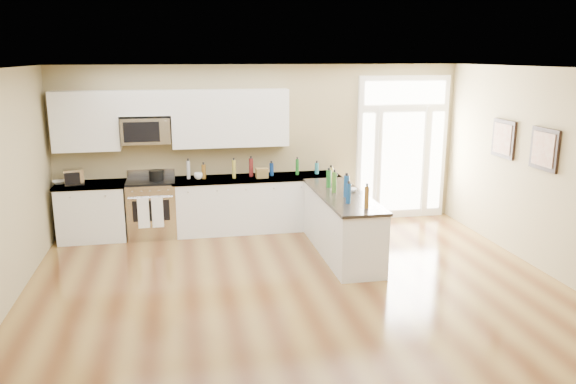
{
  "coord_description": "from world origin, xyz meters",
  "views": [
    {
      "loc": [
        -1.43,
        -5.56,
        2.96
      ],
      "look_at": [
        0.05,
        2.0,
        1.07
      ],
      "focal_mm": 35.0,
      "sensor_mm": 36.0,
      "label": 1
    }
  ],
  "objects_px": {
    "peninsula_cabinet": "(342,226)",
    "stockpot": "(156,175)",
    "toaster_oven": "(74,177)",
    "kitchen_range": "(152,208)"
  },
  "relations": [
    {
      "from": "peninsula_cabinet",
      "to": "stockpot",
      "type": "xyz_separation_m",
      "value": [
        -2.75,
        1.44,
        0.61
      ]
    },
    {
      "from": "peninsula_cabinet",
      "to": "kitchen_range",
      "type": "height_order",
      "value": "kitchen_range"
    },
    {
      "from": "peninsula_cabinet",
      "to": "stockpot",
      "type": "height_order",
      "value": "stockpot"
    },
    {
      "from": "peninsula_cabinet",
      "to": "stockpot",
      "type": "bearing_deg",
      "value": 152.32
    },
    {
      "from": "peninsula_cabinet",
      "to": "kitchen_range",
      "type": "relative_size",
      "value": 2.15
    },
    {
      "from": "kitchen_range",
      "to": "toaster_oven",
      "type": "relative_size",
      "value": 3.67
    },
    {
      "from": "kitchen_range",
      "to": "stockpot",
      "type": "xyz_separation_m",
      "value": [
        0.1,
        -0.01,
        0.56
      ]
    },
    {
      "from": "kitchen_range",
      "to": "stockpot",
      "type": "relative_size",
      "value": 4.53
    },
    {
      "from": "toaster_oven",
      "to": "kitchen_range",
      "type": "bearing_deg",
      "value": -11.96
    },
    {
      "from": "stockpot",
      "to": "toaster_oven",
      "type": "xyz_separation_m",
      "value": [
        -1.28,
        -0.03,
        0.02
      ]
    }
  ]
}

